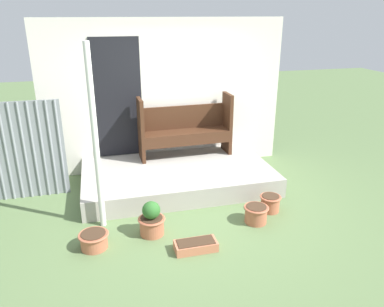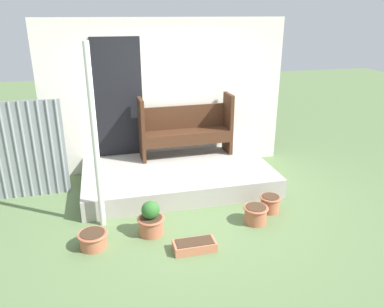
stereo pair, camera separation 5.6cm
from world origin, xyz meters
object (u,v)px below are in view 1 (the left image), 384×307
(flower_pot_left, at_px, (94,240))
(flower_pot_right, at_px, (256,213))
(bench, at_px, (185,127))
(planter_box_rect, at_px, (196,246))
(flower_pot_far_right, at_px, (270,203))
(flower_pot_middle, at_px, (152,220))
(support_post, at_px, (95,141))

(flower_pot_left, distance_m, flower_pot_right, 2.13)
(bench, bearing_deg, planter_box_rect, -102.11)
(flower_pot_far_right, bearing_deg, planter_box_rect, -153.07)
(bench, relative_size, planter_box_rect, 3.15)
(flower_pot_middle, bearing_deg, flower_pot_far_right, 5.62)
(support_post, xyz_separation_m, planter_box_rect, (1.05, -0.86, -1.13))
(support_post, xyz_separation_m, flower_pot_left, (-0.12, -0.50, -1.08))
(bench, relative_size, flower_pot_middle, 3.50)
(flower_pot_right, xyz_separation_m, planter_box_rect, (-0.95, -0.41, -0.07))
(planter_box_rect, bearing_deg, flower_pot_middle, 133.56)
(flower_pot_middle, distance_m, planter_box_rect, 0.67)
(support_post, distance_m, planter_box_rect, 1.77)
(flower_pot_middle, xyz_separation_m, flower_pot_right, (1.41, -0.06, -0.07))
(bench, xyz_separation_m, flower_pot_far_right, (0.83, -1.73, -0.69))
(flower_pot_left, bearing_deg, bench, 51.27)
(support_post, distance_m, flower_pot_middle, 1.22)
(flower_pot_left, height_order, flower_pot_far_right, flower_pot_far_right)
(planter_box_rect, bearing_deg, flower_pot_left, 163.21)
(bench, height_order, flower_pot_middle, bench)
(flower_pot_far_right, bearing_deg, flower_pot_right, -143.78)
(support_post, relative_size, flower_pot_middle, 5.19)
(flower_pot_middle, bearing_deg, flower_pot_right, -2.65)
(support_post, relative_size, bench, 1.48)
(bench, height_order, flower_pot_right, bench)
(support_post, relative_size, planter_box_rect, 4.67)
(flower_pot_middle, distance_m, flower_pot_right, 1.41)
(flower_pot_middle, height_order, flower_pot_right, flower_pot_middle)
(flower_pot_far_right, bearing_deg, support_post, 174.85)
(flower_pot_left, distance_m, flower_pot_far_right, 2.47)
(flower_pot_middle, relative_size, planter_box_rect, 0.90)
(flower_pot_left, relative_size, flower_pot_right, 1.08)
(flower_pot_middle, bearing_deg, bench, 64.72)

